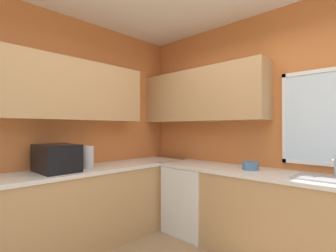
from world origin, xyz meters
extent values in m
cube|color=#D17238|center=(0.00, 1.71, 1.37)|extent=(3.81, 0.06, 2.74)
cube|color=#D17238|center=(-1.88, 0.00, 1.37)|extent=(0.06, 3.48, 2.74)
cube|color=white|center=(0.16, 1.66, 1.47)|extent=(0.04, 0.04, 0.99)
cube|color=tan|center=(-1.69, -0.20, 1.80)|extent=(0.32, 2.35, 0.70)
cube|color=tan|center=(-0.91, 1.52, 1.80)|extent=(1.88, 0.32, 0.70)
cube|color=tan|center=(-1.54, 0.00, 0.43)|extent=(0.62, 3.06, 0.85)
cube|color=silver|center=(-1.54, 0.00, 0.87)|extent=(0.65, 3.09, 0.04)
cube|color=tan|center=(0.21, 1.37, 0.43)|extent=(2.87, 0.62, 0.85)
cube|color=silver|center=(0.21, 1.37, 0.87)|extent=(2.90, 0.65, 0.04)
cube|color=white|center=(-0.88, 1.34, 0.42)|extent=(0.60, 0.60, 0.85)
cube|color=black|center=(-1.54, -0.16, 1.04)|extent=(0.48, 0.36, 0.29)
cylinder|color=#B7B7BC|center=(-1.52, 0.18, 1.02)|extent=(0.14, 0.14, 0.26)
cube|color=#9EA0A5|center=(0.67, 1.37, 0.90)|extent=(0.60, 0.40, 0.02)
cylinder|color=#B7B7BC|center=(0.67, 1.53, 0.98)|extent=(0.03, 0.03, 0.18)
cylinder|color=#B7B7BC|center=(0.67, 1.43, 1.07)|extent=(0.02, 0.20, 0.02)
cylinder|color=#4C7099|center=(-0.10, 1.37, 0.94)|extent=(0.17, 0.17, 0.09)
camera|label=1|loc=(1.16, -1.26, 1.36)|focal=26.72mm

